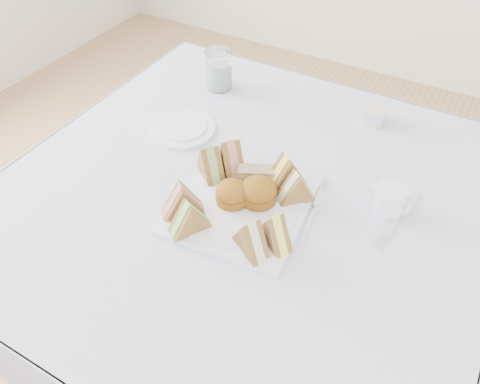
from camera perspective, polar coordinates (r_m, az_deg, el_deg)
The scene contains 21 objects.
floor at distance 1.61m, azimuth 0.52°, elevation -19.26°, with size 4.00×4.00×0.00m, color #9E7751.
table at distance 1.30m, azimuth 0.62°, elevation -11.78°, with size 0.90×0.90×0.74m, color brown.
tablecloth at distance 1.01m, azimuth 0.78°, elevation 0.31°, with size 1.02×1.02×0.01m, color #B3C4F0.
serving_plate at distance 0.96m, azimuth -0.00°, elevation -1.90°, with size 0.26×0.26×0.01m, color white.
sandwich_fl_a at distance 0.92m, azimuth -7.07°, elevation -0.88°, with size 0.08×0.04×0.08m, color brown, non-canonical shape.
sandwich_fl_b at distance 0.89m, azimuth -6.20°, elevation -2.91°, with size 0.08×0.04×0.07m, color brown, non-canonical shape.
sandwich_fr_a at distance 0.87m, azimuth 4.23°, elevation -4.53°, with size 0.08×0.04×0.07m, color brown, non-canonical shape.
sandwich_fr_b at distance 0.85m, azimuth 1.36°, elevation -5.36°, with size 0.08×0.04×0.07m, color brown, non-canonical shape.
sandwich_bl_a at distance 1.00m, azimuth -3.65°, elevation 3.80°, with size 0.09×0.04×0.08m, color brown, non-canonical shape.
sandwich_bl_b at distance 1.01m, azimuth -1.14°, elevation 4.51°, with size 0.09×0.04×0.08m, color brown, non-canonical shape.
sandwich_br_a at distance 0.95m, azimuth 6.84°, elevation 0.72°, with size 0.08×0.04×0.07m, color brown, non-canonical shape.
sandwich_br_b at distance 0.98m, azimuth 5.63°, elevation 2.63°, with size 0.09×0.04×0.08m, color brown, non-canonical shape.
scone_left at distance 0.95m, azimuth -0.93°, elevation -0.15°, with size 0.07×0.07×0.05m, color brown.
scone_right at distance 0.95m, azimuth 2.23°, elevation 0.07°, with size 0.08×0.08×0.05m, color brown.
pastry_slice at distance 0.99m, azimuth 2.06°, elevation 2.05°, with size 0.08×0.03×0.04m, color #CEBA8A.
side_plate at distance 1.18m, azimuth -6.96°, elevation 7.63°, with size 0.16×0.16×0.01m, color white.
water_glass at distance 1.32m, azimuth -2.62°, elevation 14.66°, with size 0.07×0.07×0.11m, color white.
tea_strainer at distance 1.24m, azimuth 16.18°, elevation 8.91°, with size 0.07×0.07×0.04m, color silver.
knife at distance 1.00m, azimuth 18.79°, elevation -3.10°, with size 0.02×0.19×0.00m, color silver.
fork at distance 0.96m, azimuth 8.80°, elevation -2.66°, with size 0.01×0.16×0.00m, color silver.
creamer_jug at distance 0.99m, azimuth 17.82°, elevation -0.87°, with size 0.06×0.06×0.06m, color white.
Camera 1 is at (0.35, -0.65, 1.44)m, focal length 35.00 mm.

